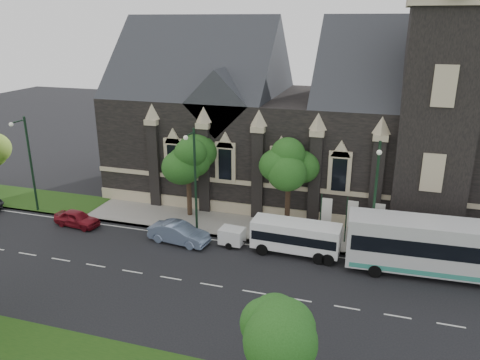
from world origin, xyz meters
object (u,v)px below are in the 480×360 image
at_px(tree_walk_right, 292,163).
at_px(tour_coach, 449,248).
at_px(banner_flag_center, 350,216).
at_px(tree_walk_left, 191,155).
at_px(street_lamp_mid, 194,176).
at_px(sedan, 179,233).
at_px(car_far_red, 77,218).
at_px(tree_park_east, 269,325).
at_px(street_lamp_far, 29,160).
at_px(box_trailer, 232,236).
at_px(street_lamp_near, 375,194).
at_px(banner_flag_right, 376,219).
at_px(shuttle_bus, 296,236).
at_px(banner_flag_left, 324,213).

bearing_deg(tree_walk_right, tour_coach, -21.61).
bearing_deg(banner_flag_center, tree_walk_left, 173.11).
xyz_separation_m(street_lamp_mid, sedan, (-0.70, -1.84, -4.29)).
bearing_deg(sedan, car_far_red, 95.22).
distance_m(tour_coach, car_far_red, 29.73).
height_order(tree_park_east, car_far_red, tree_park_east).
xyz_separation_m(street_lamp_far, box_trailer, (19.51, -1.07, -4.29)).
bearing_deg(street_lamp_far, box_trailer, -3.15).
xyz_separation_m(tree_walk_left, street_lamp_near, (15.80, -3.61, -0.62)).
xyz_separation_m(banner_flag_center, box_trailer, (-8.77, -2.98, -1.56)).
relative_size(street_lamp_mid, banner_flag_right, 2.25).
distance_m(tree_walk_right, tour_coach, 13.42).
relative_size(tree_walk_right, sedan, 1.56).
bearing_deg(tree_park_east, banner_flag_center, 83.43).
height_order(street_lamp_near, box_trailer, street_lamp_near).
distance_m(street_lamp_far, tour_coach, 35.36).
distance_m(tree_walk_right, shuttle_bus, 6.45).
xyz_separation_m(shuttle_bus, sedan, (-9.28, -0.88, -0.67)).
distance_m(street_lamp_near, banner_flag_left, 4.99).
bearing_deg(tree_park_east, tour_coach, 59.39).
relative_size(street_lamp_mid, street_lamp_far, 1.00).
relative_size(street_lamp_near, banner_flag_left, 2.25).
height_order(tree_park_east, shuttle_bus, tree_park_east).
relative_size(banner_flag_left, banner_flag_right, 1.00).
bearing_deg(car_far_red, street_lamp_near, -80.94).
xyz_separation_m(banner_flag_left, sedan, (-10.99, -3.75, -1.56)).
bearing_deg(banner_flag_right, tour_coach, -31.69).
bearing_deg(banner_flag_right, sedan, -165.95).
bearing_deg(shuttle_bus, tour_coach, 0.98).
height_order(shuttle_bus, sedan, shuttle_bus).
bearing_deg(car_far_red, box_trailer, -82.72).
relative_size(banner_flag_center, banner_flag_right, 1.00).
xyz_separation_m(tree_walk_left, tour_coach, (21.01, -4.75, -3.58)).
distance_m(street_lamp_near, box_trailer, 11.38).
bearing_deg(tree_walk_left, banner_flag_left, -8.02).
height_order(tree_walk_left, tour_coach, tree_walk_left).
xyz_separation_m(street_lamp_mid, banner_flag_left, (10.29, 1.91, -2.73)).
xyz_separation_m(tree_park_east, street_lamp_near, (3.82, 16.42, 0.49)).
distance_m(box_trailer, car_far_red, 14.00).
distance_m(tree_walk_right, sedan, 10.84).
xyz_separation_m(tree_walk_left, street_lamp_far, (-14.20, -3.61, -0.62)).
distance_m(street_lamp_mid, box_trailer, 5.65).
relative_size(tree_park_east, banner_flag_right, 1.57).
height_order(tree_walk_right, shuttle_bus, tree_walk_right).
xyz_separation_m(street_lamp_near, banner_flag_left, (-3.71, 1.91, -2.73)).
bearing_deg(shuttle_bus, tree_park_east, -82.19).
relative_size(street_lamp_near, tour_coach, 0.65).
relative_size(tree_park_east, banner_flag_left, 1.57).
bearing_deg(tree_walk_left, street_lamp_far, -165.74).
bearing_deg(banner_flag_left, street_lamp_far, -175.85).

